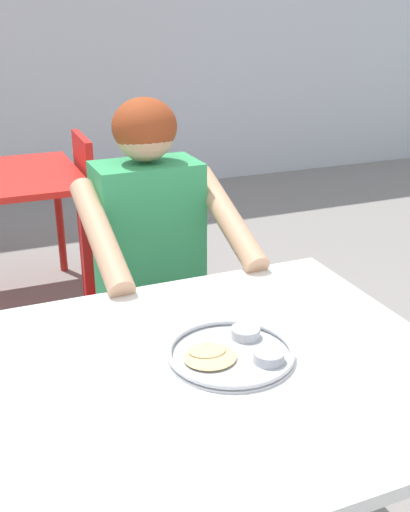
{
  "coord_description": "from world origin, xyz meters",
  "views": [
    {
      "loc": [
        -0.36,
        -1.06,
        1.47
      ],
      "look_at": [
        0.18,
        0.23,
        0.89
      ],
      "focal_mm": 42.94,
      "sensor_mm": 36.0,
      "label": 1
    }
  ],
  "objects_px": {
    "thali_tray": "(232,352)",
    "diner_foreground": "(158,255)",
    "table_foreground": "(208,396)",
    "chair_red_right": "(108,200)",
    "chair_foreground": "(141,295)"
  },
  "relations": [
    {
      "from": "thali_tray",
      "to": "chair_red_right",
      "type": "height_order",
      "value": "chair_red_right"
    },
    {
      "from": "chair_foreground",
      "to": "chair_red_right",
      "type": "height_order",
      "value": "chair_red_right"
    },
    {
      "from": "table_foreground",
      "to": "diner_foreground",
      "type": "xyz_separation_m",
      "value": [
        0.12,
        0.71,
        0.05
      ]
    },
    {
      "from": "chair_foreground",
      "to": "chair_red_right",
      "type": "distance_m",
      "value": 1.14
    },
    {
      "from": "thali_tray",
      "to": "chair_foreground",
      "type": "height_order",
      "value": "chair_foreground"
    },
    {
      "from": "table_foreground",
      "to": "thali_tray",
      "type": "distance_m",
      "value": 0.11
    },
    {
      "from": "thali_tray",
      "to": "diner_foreground",
      "type": "xyz_separation_m",
      "value": [
        0.05,
        0.69,
        -0.04
      ]
    },
    {
      "from": "table_foreground",
      "to": "diner_foreground",
      "type": "height_order",
      "value": "diner_foreground"
    },
    {
      "from": "thali_tray",
      "to": "diner_foreground",
      "type": "distance_m",
      "value": 0.69
    },
    {
      "from": "table_foreground",
      "to": "chair_foreground",
      "type": "distance_m",
      "value": 0.95
    },
    {
      "from": "chair_foreground",
      "to": "chair_red_right",
      "type": "xyz_separation_m",
      "value": [
        0.16,
        1.13,
        0.02
      ]
    },
    {
      "from": "table_foreground",
      "to": "chair_red_right",
      "type": "xyz_separation_m",
      "value": [
        0.28,
        2.05,
        -0.17
      ]
    },
    {
      "from": "thali_tray",
      "to": "chair_red_right",
      "type": "distance_m",
      "value": 2.06
    },
    {
      "from": "thali_tray",
      "to": "chair_foreground",
      "type": "relative_size",
      "value": 0.35
    },
    {
      "from": "table_foreground",
      "to": "chair_red_right",
      "type": "relative_size",
      "value": 1.25
    }
  ]
}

